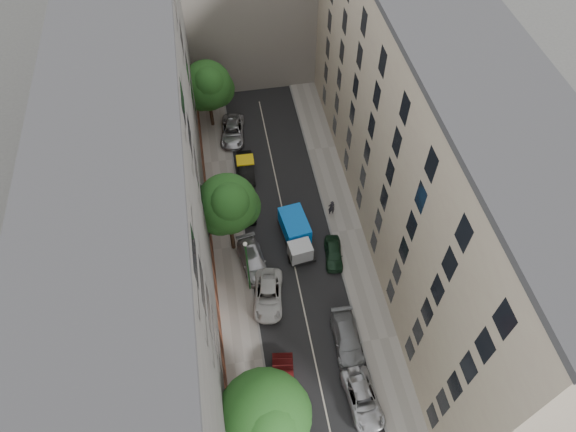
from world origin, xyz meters
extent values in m
plane|color=#4C4C49|center=(0.00, 0.00, 0.00)|extent=(120.00, 120.00, 0.00)
cube|color=black|center=(0.00, 0.00, 0.01)|extent=(8.00, 44.00, 0.02)
cube|color=gray|center=(-5.50, 0.00, 0.07)|extent=(3.00, 44.00, 0.15)
cube|color=gray|center=(5.50, 0.00, 0.07)|extent=(3.00, 44.00, 0.15)
cube|color=#4B4846|center=(-11.00, 0.00, 10.00)|extent=(8.00, 44.00, 20.00)
cube|color=#B2A58A|center=(11.00, 0.00, 10.00)|extent=(8.00, 44.00, 20.00)
cube|color=black|center=(0.59, -0.50, 0.54)|extent=(2.73, 5.52, 0.29)
cube|color=#ABADB0|center=(0.59, -2.36, 1.42)|extent=(2.15, 1.81, 1.67)
cube|color=#0D79FE|center=(0.59, 0.39, 1.57)|extent=(2.60, 3.78, 1.76)
cylinder|color=black|center=(-0.34, -2.36, 0.41)|extent=(0.27, 0.82, 0.82)
cylinder|color=black|center=(1.52, -2.36, 0.41)|extent=(0.27, 0.82, 0.82)
cylinder|color=black|center=(-0.34, 1.07, 0.41)|extent=(0.27, 0.82, 0.82)
cylinder|color=black|center=(1.52, 1.07, 0.41)|extent=(0.27, 0.82, 0.82)
imported|color=#4A0E0F|center=(-2.80, -13.40, 0.75)|extent=(2.19, 4.74, 1.51)
imported|color=silver|center=(-2.80, -5.80, 0.71)|extent=(3.22, 5.47, 1.43)
imported|color=#BBBAC0|center=(-3.60, -2.20, 0.74)|extent=(2.84, 5.37, 1.48)
imported|color=black|center=(-3.60, 4.09, 0.74)|extent=(1.95, 4.42, 1.48)
imported|color=black|center=(-2.86, 9.00, 0.74)|extent=(1.68, 4.51, 1.47)
imported|color=#B7B6BB|center=(-3.60, 14.60, 0.73)|extent=(3.13, 5.52, 1.45)
imported|color=#AEAFB3|center=(2.80, -15.59, 0.69)|extent=(2.62, 5.10, 1.38)
imported|color=gray|center=(2.80, -10.80, 0.74)|extent=(2.26, 5.15, 1.47)
imported|color=black|center=(3.60, -2.60, 0.64)|extent=(2.04, 3.94, 1.28)
cylinder|color=#382619|center=(-4.60, -17.00, 3.75)|extent=(0.24, 0.24, 1.89)
sphere|color=#234E1A|center=(-4.60, -17.00, 5.61)|extent=(6.08, 6.08, 6.08)
sphere|color=#234E1A|center=(-3.70, -16.60, 4.70)|extent=(4.56, 4.56, 4.56)
sphere|color=#234E1A|center=(-5.30, -17.50, 5.07)|extent=(4.26, 4.26, 4.26)
sphere|color=#234E1A|center=(-4.40, -17.80, 6.59)|extent=(3.95, 3.95, 3.95)
cylinder|color=#382619|center=(-5.14, -0.05, 1.69)|extent=(0.36, 0.36, 3.07)
cylinder|color=#382619|center=(-5.14, -0.05, 4.32)|extent=(0.24, 0.24, 2.19)
sphere|color=#234E1A|center=(-5.14, -0.05, 6.47)|extent=(5.09, 5.09, 5.09)
sphere|color=#234E1A|center=(-4.24, 0.35, 5.41)|extent=(3.81, 3.81, 3.81)
sphere|color=#234E1A|center=(-5.84, -0.55, 5.85)|extent=(3.56, 3.56, 3.56)
sphere|color=#234E1A|center=(-4.94, -0.85, 7.61)|extent=(3.31, 3.31, 3.31)
cylinder|color=#382619|center=(-5.62, 16.71, 1.45)|extent=(0.36, 0.36, 2.59)
cylinder|color=#382619|center=(-5.62, 16.71, 3.67)|extent=(0.24, 0.24, 1.85)
sphere|color=#234E1A|center=(-5.62, 16.71, 5.48)|extent=(5.17, 5.17, 5.17)
sphere|color=#234E1A|center=(-4.72, 17.11, 4.59)|extent=(3.88, 3.88, 3.88)
sphere|color=#234E1A|center=(-6.32, 16.21, 4.96)|extent=(3.62, 3.62, 3.62)
sphere|color=#234E1A|center=(-5.42, 15.91, 6.44)|extent=(3.36, 3.36, 3.36)
cylinder|color=#1A5B23|center=(-4.20, -4.57, 3.48)|extent=(0.14, 0.14, 6.66)
sphere|color=silver|center=(-4.20, -4.57, 6.92)|extent=(0.36, 0.36, 0.36)
imported|color=black|center=(4.50, 2.24, 1.04)|extent=(0.65, 0.43, 1.78)
camera|label=1|loc=(-4.79, -26.80, 39.08)|focal=32.00mm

